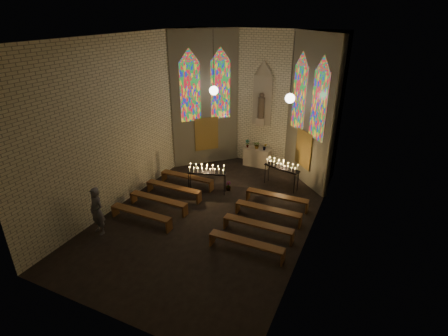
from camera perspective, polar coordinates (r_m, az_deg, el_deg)
The scene contains 18 objects.
floor at distance 14.80m, azimuth -1.98°, elevation -7.47°, with size 12.00×12.00×0.00m, color black.
room at distance 16.14m, azimuth 3.30°, elevation 9.73°, with size 8.22×12.43×7.00m.
altar at distance 19.03m, azimuth 5.41°, elevation 1.80°, with size 1.40×0.60×1.00m, color #ADA18D.
flower_vase_left at distance 18.87m, azimuth 3.84°, elevation 4.01°, with size 0.23×0.16×0.44m, color #4C723F.
flower_vase_center at distance 18.75m, azimuth 5.43°, elevation 3.76°, with size 0.37×0.32×0.41m, color #4C723F.
flower_vase_right at distance 18.59m, azimuth 6.68°, elevation 3.46°, with size 0.21×0.17×0.37m, color #4C723F.
aisle_flower_pot at distance 16.49m, azimuth 0.72°, elevation -2.95°, with size 0.25×0.25×0.44m, color #4C723F.
votive_stand_left at distance 15.94m, azimuth -2.84°, elevation -0.42°, with size 1.82×0.90×1.30m.
votive_stand_right at distance 16.65m, azimuth 9.44°, elevation 0.31°, with size 1.78×0.86×1.27m.
pew_left_0 at distance 16.93m, azimuth -6.08°, elevation -1.55°, with size 2.72×0.40×0.52m.
pew_right_0 at distance 15.33m, azimuth 8.64°, elevation -4.70°, with size 2.72×0.40×0.52m.
pew_left_1 at distance 16.03m, azimuth -8.25°, elevation -3.27°, with size 2.72×0.40×0.52m.
pew_right_1 at distance 14.33m, azimuth 7.22°, elevation -6.86°, with size 2.72×0.40×0.52m.
pew_left_2 at distance 15.18m, azimuth -10.69°, elevation -5.17°, with size 2.72×0.40×0.52m.
pew_right_2 at distance 13.37m, azimuth 5.58°, elevation -9.33°, with size 2.72×0.40×0.52m.
pew_left_3 at distance 14.37m, azimuth -13.43°, elevation -7.29°, with size 2.72×0.40×0.52m.
pew_right_3 at distance 12.44m, azimuth 3.66°, elevation -12.16°, with size 2.72×0.40×0.52m.
visitor at distance 14.00m, azimuth -20.03°, elevation -6.63°, with size 0.69×0.45×1.90m, color #51515C.
Camera 1 is at (5.74, -11.13, 7.89)m, focal length 28.00 mm.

